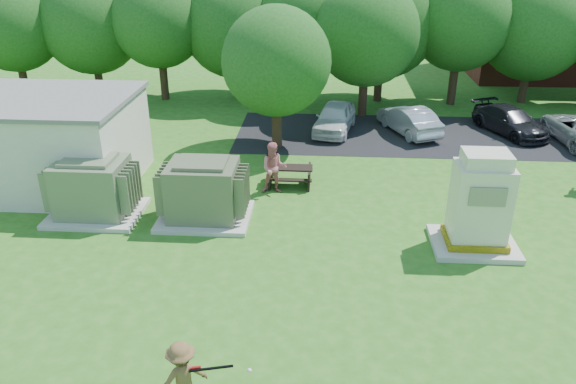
# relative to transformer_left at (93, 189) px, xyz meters

# --- Properties ---
(ground) EXTENTS (120.00, 120.00, 0.00)m
(ground) POSITION_rel_transformer_left_xyz_m (6.50, -4.50, -0.97)
(ground) COLOR #2D6619
(ground) RESTS_ON ground
(parking_strip) EXTENTS (20.00, 6.00, 0.01)m
(parking_strip) POSITION_rel_transformer_left_xyz_m (13.50, 9.00, -0.96)
(parking_strip) COLOR #232326
(parking_strip) RESTS_ON ground
(transformer_left) EXTENTS (3.00, 2.40, 2.07)m
(transformer_left) POSITION_rel_transformer_left_xyz_m (0.00, 0.00, 0.00)
(transformer_left) COLOR beige
(transformer_left) RESTS_ON ground
(transformer_right) EXTENTS (3.00, 2.40, 2.07)m
(transformer_right) POSITION_rel_transformer_left_xyz_m (3.70, 0.00, 0.00)
(transformer_right) COLOR beige
(transformer_right) RESTS_ON ground
(generator_cabinet) EXTENTS (2.51, 2.05, 3.05)m
(generator_cabinet) POSITION_rel_transformer_left_xyz_m (12.20, -1.23, 0.37)
(generator_cabinet) COLOR beige
(generator_cabinet) RESTS_ON ground
(picnic_table) EXTENTS (1.69, 1.26, 0.72)m
(picnic_table) POSITION_rel_transformer_left_xyz_m (6.33, 2.95, -0.52)
(picnic_table) COLOR black
(picnic_table) RESTS_ON ground
(batter) EXTENTS (1.18, 1.03, 1.58)m
(batter) POSITION_rel_transformer_left_xyz_m (4.94, -8.09, -0.18)
(batter) COLOR brown
(batter) RESTS_ON ground
(person_by_generator) EXTENTS (0.72, 0.65, 1.65)m
(person_by_generator) POSITION_rel_transformer_left_xyz_m (12.58, -0.25, -0.14)
(person_by_generator) COLOR black
(person_by_generator) RESTS_ON ground
(person_at_picnic) EXTENTS (0.99, 0.80, 1.92)m
(person_at_picnic) POSITION_rel_transformer_left_xyz_m (5.81, 2.21, -0.01)
(person_at_picnic) COLOR #CE6D72
(person_at_picnic) RESTS_ON ground
(car_white) EXTENTS (2.35, 4.22, 1.36)m
(car_white) POSITION_rel_transformer_left_xyz_m (8.06, 9.31, -0.29)
(car_white) COLOR silver
(car_white) RESTS_ON ground
(car_silver_a) EXTENTS (2.80, 4.17, 1.30)m
(car_silver_a) POSITION_rel_transformer_left_xyz_m (11.53, 9.28, -0.32)
(car_silver_a) COLOR silver
(car_silver_a) RESTS_ON ground
(car_dark) EXTENTS (3.28, 4.52, 1.22)m
(car_dark) POSITION_rel_transformer_left_xyz_m (16.28, 9.59, -0.36)
(car_dark) COLOR black
(car_dark) RESTS_ON ground
(batting_equipment) EXTENTS (1.22, 0.26, 0.09)m
(batting_equipment) POSITION_rel_transformer_left_xyz_m (5.59, -8.10, 0.07)
(batting_equipment) COLOR black
(batting_equipment) RESTS_ON ground
(tree_row) EXTENTS (41.30, 13.30, 7.30)m
(tree_row) POSITION_rel_transformer_left_xyz_m (8.25, 14.00, 3.18)
(tree_row) COLOR #47301E
(tree_row) RESTS_ON ground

